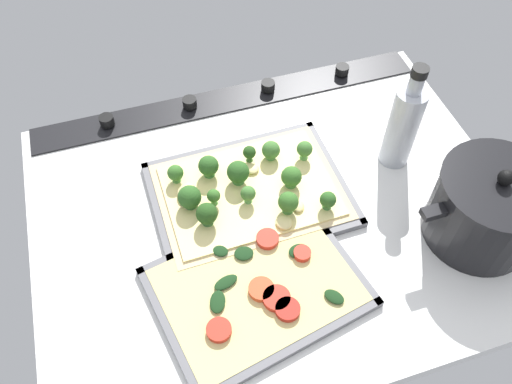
% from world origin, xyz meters
% --- Properties ---
extents(ground_plane, '(0.82, 0.65, 0.03)m').
position_xyz_m(ground_plane, '(0.00, 0.00, -0.01)').
color(ground_plane, white).
extents(stove_control_panel, '(0.79, 0.07, 0.03)m').
position_xyz_m(stove_control_panel, '(0.00, -0.29, 0.01)').
color(stove_control_panel, black).
rests_on(stove_control_panel, ground_plane).
extents(baking_tray_front, '(0.34, 0.26, 0.01)m').
position_xyz_m(baking_tray_front, '(0.03, -0.04, 0.00)').
color(baking_tray_front, slate).
rests_on(baking_tray_front, ground_plane).
extents(broccoli_pizza, '(0.32, 0.23, 0.06)m').
position_xyz_m(broccoli_pizza, '(0.04, -0.04, 0.02)').
color(broccoli_pizza, beige).
rests_on(broccoli_pizza, baking_tray_front).
extents(baking_tray_back, '(0.35, 0.29, 0.01)m').
position_xyz_m(baking_tray_back, '(0.08, 0.13, 0.00)').
color(baking_tray_back, slate).
rests_on(baking_tray_back, ground_plane).
extents(veggie_pizza_back, '(0.32, 0.26, 0.02)m').
position_xyz_m(veggie_pizza_back, '(0.07, 0.13, 0.01)').
color(veggie_pizza_back, '#D9CA7E').
rests_on(veggie_pizza_back, baking_tray_back).
extents(cooking_pot, '(0.25, 0.18, 0.15)m').
position_xyz_m(cooking_pot, '(-0.30, 0.14, 0.07)').
color(cooking_pot, black).
rests_on(cooking_pot, ground_plane).
extents(oil_bottle, '(0.05, 0.05, 0.21)m').
position_xyz_m(oil_bottle, '(-0.25, -0.05, 0.09)').
color(oil_bottle, '#B7BCC6').
rests_on(oil_bottle, ground_plane).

